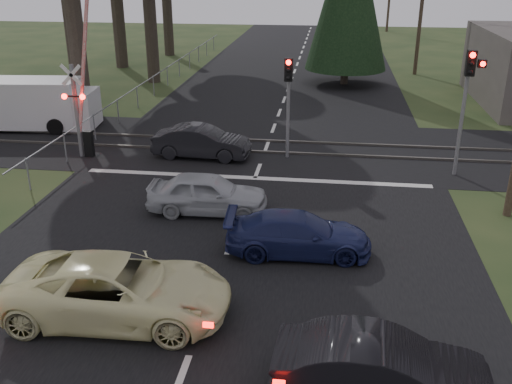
% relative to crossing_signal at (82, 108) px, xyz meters
% --- Properties ---
extents(ground, '(120.00, 120.00, 0.00)m').
position_rel_crossing_signal_xyz_m(ground, '(7.27, -9.79, -2.06)').
color(ground, '#243719').
rests_on(ground, ground).
extents(road, '(14.00, 100.00, 0.01)m').
position_rel_crossing_signal_xyz_m(road, '(7.27, 0.21, -2.05)').
color(road, black).
rests_on(road, ground).
extents(rail_corridor, '(120.00, 8.00, 0.01)m').
position_rel_crossing_signal_xyz_m(rail_corridor, '(7.27, 2.21, -2.05)').
color(rail_corridor, black).
rests_on(rail_corridor, ground).
extents(stop_line, '(13.00, 0.35, 0.00)m').
position_rel_crossing_signal_xyz_m(stop_line, '(7.27, -1.59, -2.05)').
color(stop_line, silver).
rests_on(stop_line, ground).
extents(rail_near, '(120.00, 0.12, 0.10)m').
position_rel_crossing_signal_xyz_m(rail_near, '(7.27, 1.41, -2.01)').
color(rail_near, '#59544C').
rests_on(rail_near, ground).
extents(rail_far, '(120.00, 0.12, 0.10)m').
position_rel_crossing_signal_xyz_m(rail_far, '(7.27, 3.01, -2.01)').
color(rail_far, '#59544C').
rests_on(rail_far, ground).
extents(crossing_signal, '(1.62, 0.38, 6.96)m').
position_rel_crossing_signal_xyz_m(crossing_signal, '(0.00, 0.00, 0.00)').
color(crossing_signal, slate).
rests_on(crossing_signal, ground).
extents(traffic_signal_right, '(0.68, 0.48, 4.70)m').
position_rel_crossing_signal_xyz_m(traffic_signal_right, '(14.82, -0.31, 1.26)').
color(traffic_signal_right, slate).
rests_on(traffic_signal_right, ground).
extents(traffic_signal_center, '(0.32, 0.48, 4.10)m').
position_rel_crossing_signal_xyz_m(traffic_signal_center, '(8.27, 0.89, 0.75)').
color(traffic_signal_center, slate).
rests_on(traffic_signal_center, ground).
extents(utility_pole_mid, '(1.80, 0.26, 9.00)m').
position_rel_crossing_signal_xyz_m(utility_pole_mid, '(15.77, 20.21, 2.67)').
color(utility_pole_mid, '#4C3D2D').
rests_on(utility_pole_mid, ground).
extents(fence_left, '(0.10, 36.00, 1.20)m').
position_rel_crossing_signal_xyz_m(fence_left, '(-0.53, 12.71, -2.06)').
color(fence_left, slate).
rests_on(fence_left, ground).
extents(cream_coupe, '(5.22, 2.55, 1.43)m').
position_rel_crossing_signal_xyz_m(cream_coupe, '(5.37, -10.79, -1.34)').
color(cream_coupe, '#F1ECAD').
rests_on(cream_coupe, ground).
extents(dark_hatchback, '(4.11, 1.60, 1.33)m').
position_rel_crossing_signal_xyz_m(dark_hatchback, '(11.12, -12.75, -1.39)').
color(dark_hatchback, black).
rests_on(dark_hatchback, ground).
extents(silver_car, '(3.90, 1.65, 1.31)m').
position_rel_crossing_signal_xyz_m(silver_car, '(6.17, -4.83, -1.40)').
color(silver_car, '#A6AAAF').
rests_on(silver_car, ground).
extents(blue_sedan, '(4.14, 1.89, 1.17)m').
position_rel_crossing_signal_xyz_m(blue_sedan, '(9.24, -7.21, -1.47)').
color(blue_sedan, '#19204C').
rests_on(blue_sedan, ground).
extents(dark_car_far, '(4.05, 1.62, 1.31)m').
position_rel_crossing_signal_xyz_m(dark_car_far, '(4.77, 0.54, -1.40)').
color(dark_car_far, black).
rests_on(dark_car_far, ground).
extents(white_van, '(6.20, 2.77, 2.35)m').
position_rel_crossing_signal_xyz_m(white_van, '(-4.09, 3.76, -0.87)').
color(white_van, silver).
rests_on(white_van, ground).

